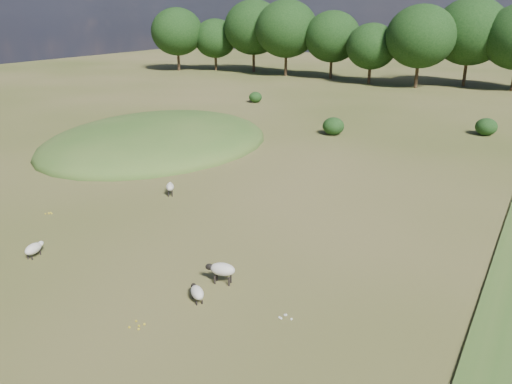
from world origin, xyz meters
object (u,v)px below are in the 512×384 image
(sheep_1, at_px, (222,269))
(sheep_3, at_px, (170,187))
(sheep_2, at_px, (197,292))
(sheep_0, at_px, (34,249))

(sheep_1, distance_m, sheep_3, 10.46)
(sheep_1, distance_m, sheep_2, 1.52)
(sheep_1, height_order, sheep_2, sheep_1)
(sheep_0, relative_size, sheep_2, 1.11)
(sheep_1, xyz_separation_m, sheep_2, (-0.06, -1.50, -0.24))
(sheep_0, relative_size, sheep_3, 1.13)
(sheep_0, xyz_separation_m, sheep_1, (8.20, 2.33, 0.22))
(sheep_3, bearing_deg, sheep_1, -168.05)
(sheep_0, height_order, sheep_1, sheep_1)
(sheep_0, bearing_deg, sheep_2, -96.94)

